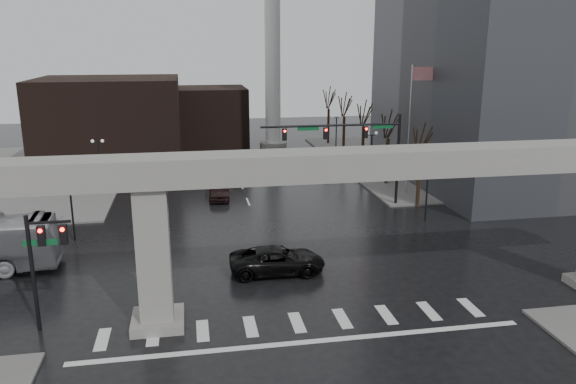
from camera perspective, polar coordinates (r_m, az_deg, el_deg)
name	(u,v)px	position (r m, az deg, el deg)	size (l,w,h in m)	color
ground	(293,313)	(30.41, 0.55, -12.24)	(160.00, 160.00, 0.00)	black
sidewalk_ne	(448,160)	(71.22, 15.91, 3.15)	(28.00, 36.00, 0.15)	slate
elevated_guideway	(318,187)	(28.21, 3.11, 0.53)	(48.00, 2.60, 8.70)	gray
building_far_left	(110,121)	(69.73, -17.60, 6.89)	(16.00, 14.00, 10.00)	black
building_far_mid	(210,117)	(79.26, -7.97, 7.60)	(10.00, 10.00, 8.00)	black
smokestack	(273,47)	(73.42, -1.58, 14.48)	(3.60, 3.60, 30.00)	silver
signal_mast_arm	(356,141)	(48.19, 6.95, 5.18)	(12.12, 0.43, 8.00)	black
signal_left_pole	(42,253)	(29.68, -23.67, -5.69)	(2.30, 0.30, 6.00)	black
flagpole_assembly	(413,115)	(53.06, 12.57, 7.68)	(2.06, 0.12, 12.00)	silver
lamp_right_0	(428,179)	(45.83, 14.01, 1.33)	(1.22, 0.32, 5.11)	black
lamp_right_1	(371,147)	(58.59, 8.48, 4.51)	(1.22, 0.32, 5.11)	black
lamp_right_2	(336,128)	(71.81, 4.93, 6.51)	(1.22, 0.32, 5.11)	black
lamp_left_0	(70,194)	(42.73, -21.24, -0.22)	(1.22, 0.32, 5.11)	black
lamp_left_1	(99,156)	(56.20, -18.67, 3.44)	(1.22, 0.32, 5.11)	black
lamp_left_2	(116,134)	(69.87, -17.10, 5.68)	(1.22, 0.32, 5.11)	black
tree_right_0	(419,175)	(49.96, 13.19, 1.68)	(1.09, 1.58, 7.50)	black
tree_right_1	(387,157)	(57.20, 10.07, 3.56)	(1.09, 1.61, 7.67)	black
tree_right_2	(363,143)	(64.63, 7.64, 5.00)	(1.10, 1.63, 7.85)	black
tree_right_3	(344,131)	(72.17, 5.71, 6.14)	(1.11, 1.66, 8.02)	black
tree_right_4	(329,123)	(79.81, 4.15, 7.06)	(1.12, 1.69, 8.19)	black
pickup_truck	(277,260)	(35.06, -1.10, -6.95)	(2.73, 5.91, 1.64)	black
far_car	(219,191)	(51.83, -7.01, 0.15)	(1.83, 4.55, 1.55)	black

